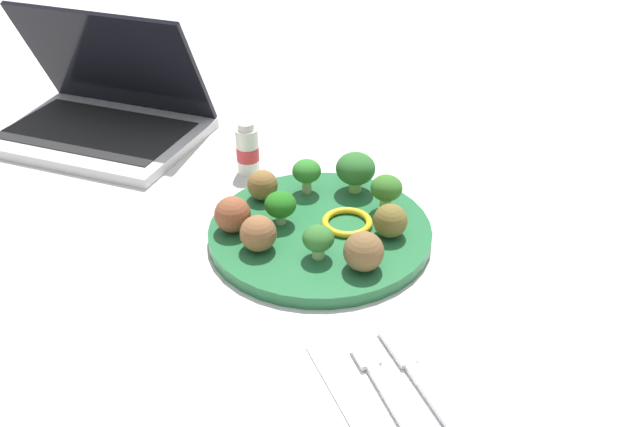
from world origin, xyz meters
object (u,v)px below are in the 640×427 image
(plate, at_px, (320,232))
(pepper_ring_mid_right, at_px, (347,222))
(meatball_front_left, at_px, (364,251))
(yogurt_bottle, at_px, (248,150))
(knife, at_px, (415,372))
(meatball_back_right, at_px, (258,233))
(fork, at_px, (382,382))
(broccoli_floret_near_rim, at_px, (318,239))
(meatball_far_rim, at_px, (263,185))
(broccoli_floret_back_right, at_px, (386,189))
(broccoli_floret_mid_right, at_px, (307,172))
(laptop, at_px, (102,113))
(broccoli_floret_mid_left, at_px, (356,169))
(meatball_back_left, at_px, (233,214))
(napkin, at_px, (402,387))
(broccoli_floret_front_left, at_px, (280,205))
(meatball_front_right, at_px, (390,221))

(plate, height_order, pepper_ring_mid_right, pepper_ring_mid_right)
(meatball_front_left, bearing_deg, yogurt_bottle, 15.16)
(meatball_front_left, xyz_separation_m, knife, (-0.16, 0.00, -0.03))
(meatball_back_right, height_order, fork, meatball_back_right)
(broccoli_floret_near_rim, xyz_separation_m, meatball_back_right, (0.04, 0.06, -0.00))
(meatball_far_rim, bearing_deg, plate, -148.47)
(broccoli_floret_near_rim, distance_m, broccoli_floret_back_right, 0.13)
(meatball_front_left, height_order, meatball_back_right, meatball_front_left)
(knife, bearing_deg, meatball_front_left, -0.76)
(broccoli_floret_mid_right, distance_m, meatball_far_rim, 0.06)
(plate, bearing_deg, yogurt_bottle, 15.68)
(broccoli_floret_mid_right, relative_size, pepper_ring_mid_right, 0.75)
(yogurt_bottle, bearing_deg, broccoli_floret_back_right, -140.61)
(broccoli_floret_near_rim, height_order, laptop, laptop)
(meatball_back_right, xyz_separation_m, fork, (-0.23, -0.07, -0.03))
(broccoli_floret_mid_left, xyz_separation_m, meatball_back_left, (-0.05, 0.18, -0.01))
(plate, height_order, fork, plate)
(broccoli_floret_mid_right, bearing_deg, yogurt_bottle, 30.04)
(meatball_back_right, xyz_separation_m, napkin, (-0.24, -0.09, -0.04))
(meatball_back_left, xyz_separation_m, fork, (-0.28, -0.09, -0.03))
(broccoli_floret_front_left, xyz_separation_m, meatball_back_right, (-0.05, 0.04, -0.00))
(meatball_far_rim, bearing_deg, broccoli_floret_near_rim, -166.90)
(meatball_back_left, distance_m, pepper_ring_mid_right, 0.14)
(broccoli_floret_mid_left, height_order, broccoli_floret_back_right, broccoli_floret_mid_left)
(plate, relative_size, napkin, 1.65)
(fork, relative_size, laptop, 0.31)
(meatball_front_right, bearing_deg, meatball_far_rim, 45.42)
(broccoli_floret_back_right, xyz_separation_m, pepper_ring_mid_right, (-0.02, 0.06, -0.03))
(broccoli_floret_mid_left, relative_size, yogurt_bottle, 0.70)
(broccoli_floret_back_right, relative_size, napkin, 0.29)
(broccoli_floret_front_left, relative_size, yogurt_bottle, 0.54)
(broccoli_floret_front_left, height_order, pepper_ring_mid_right, broccoli_floret_front_left)
(meatball_far_rim, distance_m, meatball_back_left, 0.08)
(meatball_back_left, xyz_separation_m, napkin, (-0.29, -0.11, -0.04))
(meatball_front_right, bearing_deg, broccoli_floret_near_rim, 101.19)
(meatball_back_left, height_order, knife, meatball_back_left)
(pepper_ring_mid_right, bearing_deg, napkin, 173.50)
(meatball_back_right, bearing_deg, meatball_front_right, -95.91)
(broccoli_floret_back_right, xyz_separation_m, meatball_far_rim, (0.07, 0.15, -0.01))
(plate, xyz_separation_m, broccoli_floret_mid_left, (0.07, -0.07, 0.04))
(meatball_back_right, relative_size, napkin, 0.26)
(broccoli_floret_mid_right, relative_size, meatball_back_left, 1.06)
(yogurt_bottle, bearing_deg, pepper_ring_mid_right, -155.96)
(yogurt_bottle, bearing_deg, meatball_back_right, 172.35)
(pepper_ring_mid_right, xyz_separation_m, laptop, (0.39, 0.29, 0.02))
(meatball_back_right, distance_m, laptop, 0.44)
(meatball_front_left, bearing_deg, meatball_far_rim, 23.04)
(knife, relative_size, yogurt_bottle, 1.83)
(yogurt_bottle, relative_size, laptop, 0.21)
(broccoli_floret_near_rim, relative_size, meatball_front_left, 0.89)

